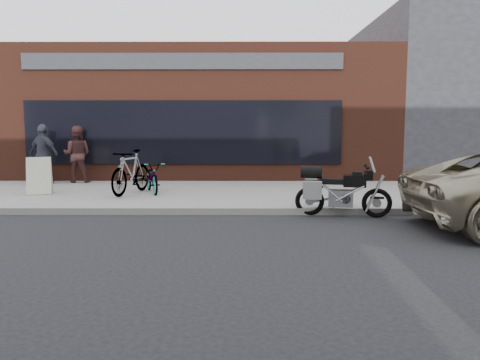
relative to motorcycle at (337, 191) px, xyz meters
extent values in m
plane|color=black|center=(-1.87, -3.90, -0.55)|extent=(120.00, 120.00, 0.00)
cube|color=gray|center=(-1.87, 3.10, -0.47)|extent=(44.00, 6.00, 0.15)
cube|color=#55281B|center=(-3.87, 10.10, 1.70)|extent=(14.00, 10.00, 4.50)
cube|color=black|center=(-3.87, 5.07, 1.15)|extent=(10.00, 0.08, 2.00)
cube|color=#2B2B30|center=(-3.87, 5.07, 3.35)|extent=(10.00, 0.08, 0.50)
torus|color=black|center=(-0.55, 0.12, -0.24)|extent=(0.63, 0.21, 0.62)
torus|color=black|center=(0.82, -0.13, -0.24)|extent=(0.63, 0.21, 0.62)
cube|color=#B7B7BC|center=(0.09, 0.00, -0.16)|extent=(0.55, 0.37, 0.35)
cube|color=black|center=(0.36, -0.05, 0.21)|extent=(0.51, 0.38, 0.24)
cube|color=black|center=(-0.09, 0.04, 0.19)|extent=(0.55, 0.35, 0.11)
cube|color=black|center=(-0.41, 0.10, 0.12)|extent=(0.31, 0.25, 0.13)
cube|color=black|center=(0.64, -0.10, 0.33)|extent=(0.20, 0.25, 0.20)
cube|color=silver|center=(0.70, -0.11, 0.56)|extent=(0.18, 0.30, 0.31)
cylinder|color=black|center=(0.57, -0.09, 0.40)|extent=(0.15, 0.64, 0.03)
cube|color=#B7B7BC|center=(-0.52, 0.12, 0.25)|extent=(0.31, 0.32, 0.03)
cube|color=gray|center=(-0.53, -0.12, 0.03)|extent=(0.41, 0.24, 0.37)
cylinder|color=black|center=(-0.52, 0.12, 0.38)|extent=(0.48, 0.34, 0.26)
cylinder|color=#B7B7BC|center=(-0.25, 0.22, -0.22)|extent=(0.52, 0.17, 0.18)
imported|color=gray|center=(-4.37, 2.45, 0.00)|extent=(1.04, 1.62, 0.81)
imported|color=gray|center=(-4.87, 2.23, 0.17)|extent=(1.05, 1.98, 1.14)
cube|color=beige|center=(-7.23, 2.14, 0.08)|extent=(0.66, 0.45, 0.95)
cube|color=beige|center=(-7.30, 2.38, 0.08)|extent=(0.66, 0.45, 0.95)
cylinder|color=black|center=(-8.43, 4.85, -0.23)|extent=(0.06, 0.06, 0.33)
cylinder|color=#41281E|center=(-8.43, 4.85, -0.05)|extent=(0.64, 0.64, 0.04)
imported|color=#482626|center=(-7.12, 4.70, 0.48)|extent=(0.89, 0.71, 1.76)
imported|color=#393B49|center=(-8.01, 4.36, 0.51)|extent=(1.15, 0.83, 1.82)
camera|label=1|loc=(-1.99, -9.76, 1.36)|focal=35.00mm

